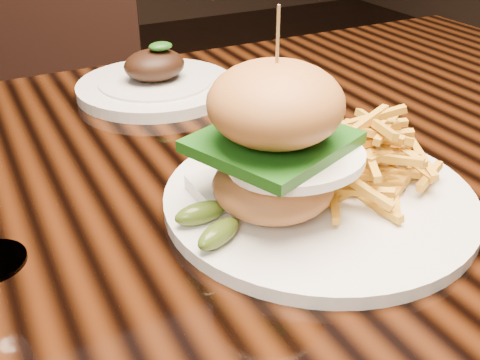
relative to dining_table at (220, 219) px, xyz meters
name	(u,v)px	position (x,y,z in m)	size (l,w,h in m)	color
dining_table	(220,219)	(0.00, 0.00, 0.00)	(1.60, 0.90, 0.75)	black
burger_plate	(317,159)	(0.05, -0.13, 0.14)	(0.34, 0.34, 0.22)	silver
ramekin	(225,194)	(-0.03, -0.08, 0.09)	(0.07, 0.07, 0.03)	silver
far_dish	(156,83)	(0.02, 0.28, 0.09)	(0.25, 0.25, 0.08)	silver
chair_far	(54,98)	(-0.05, 0.89, -0.13)	(0.59, 0.59, 0.95)	black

